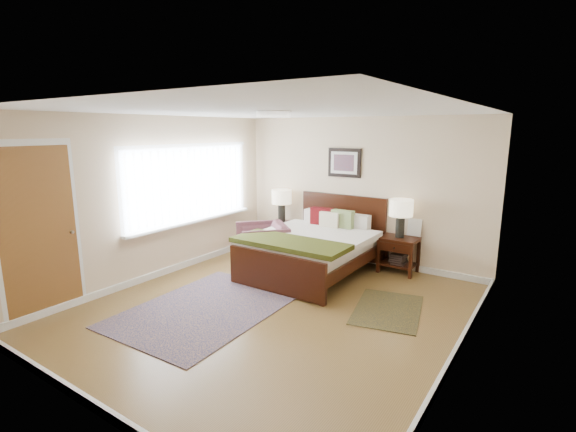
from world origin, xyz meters
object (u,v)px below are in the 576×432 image
Objects in this scene: nightstand_left at (281,228)px; nightstand_right at (398,251)px; rug_persian at (206,308)px; lamp_right at (401,211)px; armchair at (262,245)px; lamp_left at (282,199)px; bed at (314,242)px.

nightstand_right reaches higher than nightstand_left.
nightstand_right is 3.20m from rug_persian.
nightstand_right is at bearing -90.00° from lamp_right.
armchair is (0.29, -0.97, -0.07)m from nightstand_left.
lamp_left reaches higher than armchair.
lamp_right is 3.35m from rug_persian.
lamp_left reaches higher than nightstand_left.
bed is 3.47× the size of lamp_left.
lamp_right reaches higher than nightstand_left.
bed reaches higher than nightstand_right.
nightstand_right is 0.97× the size of lamp_left.
lamp_right is 0.75× the size of armchair.
lamp_left is 2.31m from lamp_right.
armchair is at bearing -73.58° from nightstand_left.
nightstand_left is at bearing 146.41° from bed.
armchair reaches higher than nightstand_right.
rug_persian is (-0.45, -1.97, -0.52)m from bed.
nightstand_right reaches higher than rug_persian.
armchair is 0.35× the size of rug_persian.
lamp_left reaches higher than bed.
nightstand_left is 0.91× the size of lamp_right.
lamp_right is (2.31, 0.02, 0.59)m from nightstand_left.
bed is 1.43m from nightstand_left.
rug_persian is (-1.57, -2.78, -1.02)m from lamp_right.
lamp_right reaches higher than armchair.
nightstand_left reaches higher than rug_persian.
lamp_left is 0.75× the size of armchair.
rug_persian is at bearing -75.01° from lamp_left.
lamp_right is at bearing 68.17° from armchair.
nightstand_right is at bearing -0.32° from lamp_left.
armchair is at bearing -154.10° from nightstand_right.
bed reaches higher than rug_persian.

